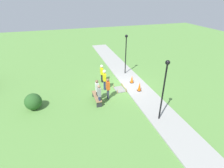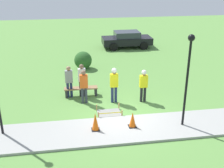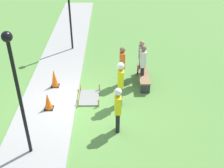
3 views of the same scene
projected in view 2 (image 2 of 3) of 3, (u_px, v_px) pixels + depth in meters
The scene contains 14 objects.
ground_plane at pixel (122, 118), 13.06m from camera, with size 60.00×60.00×0.00m, color #5B8E42.
sidewalk at pixel (127, 129), 12.02m from camera, with size 28.00×2.22×0.10m.
wet_concrete_patch at pixel (109, 113), 13.40m from camera, with size 1.15×0.85×0.34m.
traffic_cone_near_patch at pixel (95, 122), 11.73m from camera, with size 0.34×0.34×0.80m.
traffic_cone_far_patch at pixel (133, 120), 12.00m from camera, with size 0.34×0.34×0.69m.
park_bench at pixel (81, 90), 15.24m from camera, with size 1.79×0.44×0.49m.
worker_supervisor at pixel (114, 82), 14.19m from camera, with size 0.40×0.27×1.87m.
worker_assistant at pixel (144, 83), 14.32m from camera, with size 0.40×0.25×1.74m.
bystander_in_orange_shirt at pixel (84, 85), 14.13m from camera, with size 0.40×0.23×1.79m.
bystander_in_gray_shirt at pixel (82, 78), 14.92m from camera, with size 0.40×0.24×1.83m.
bystander_in_white_shirt at pixel (69, 80), 14.84m from camera, with size 0.40×0.23×1.75m.
lamppost_near at pixel (188, 68), 11.32m from camera, with size 0.28×0.28×3.98m.
parked_car_black at pixel (127, 39), 24.80m from camera, with size 4.32×2.13×1.44m.
shrub_rounded_near at pixel (83, 60), 19.43m from camera, with size 1.22×1.22×1.22m.
Camera 2 is at (-2.27, -11.31, 6.33)m, focal length 45.00 mm.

